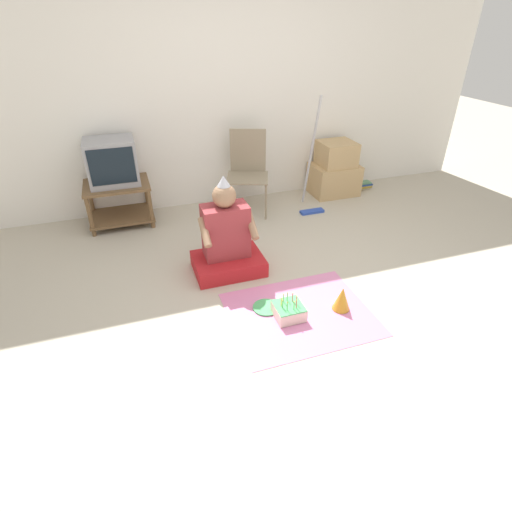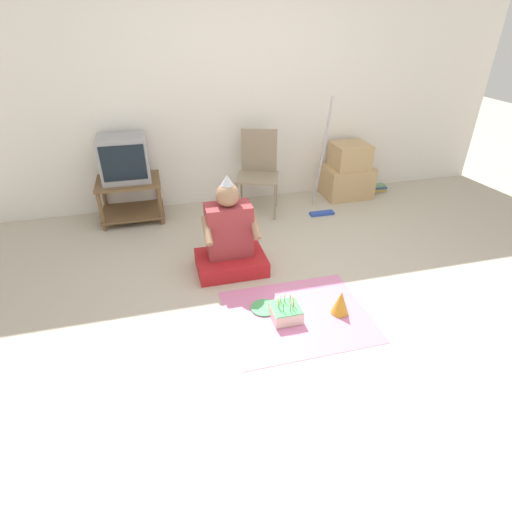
# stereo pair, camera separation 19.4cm
# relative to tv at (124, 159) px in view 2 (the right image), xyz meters

# --- Properties ---
(ground_plane) EXTENTS (16.00, 16.00, 0.00)m
(ground_plane) POSITION_rel_tv_xyz_m (1.34, -1.97, -0.69)
(ground_plane) COLOR #BCB29E
(wall_back) EXTENTS (6.40, 0.06, 2.55)m
(wall_back) POSITION_rel_tv_xyz_m (1.34, 0.27, 0.59)
(wall_back) COLOR white
(wall_back) RESTS_ON ground_plane
(tv_stand) EXTENTS (0.67, 0.52, 0.46)m
(tv_stand) POSITION_rel_tv_xyz_m (0.00, -0.02, -0.41)
(tv_stand) COLOR brown
(tv_stand) RESTS_ON ground_plane
(tv) EXTENTS (0.49, 0.42, 0.46)m
(tv) POSITION_rel_tv_xyz_m (0.00, 0.00, 0.00)
(tv) COLOR #99999E
(tv) RESTS_ON tv_stand
(folding_chair) EXTENTS (0.57, 0.54, 0.91)m
(folding_chair) POSITION_rel_tv_xyz_m (1.43, -0.12, -0.17)
(folding_chair) COLOR gray
(folding_chair) RESTS_ON ground_plane
(cardboard_box_stack) EXTENTS (0.57, 0.44, 0.66)m
(cardboard_box_stack) POSITION_rel_tv_xyz_m (2.61, -0.01, -0.39)
(cardboard_box_stack) COLOR tan
(cardboard_box_stack) RESTS_ON ground_plane
(dust_mop) EXTENTS (0.28, 0.33, 1.29)m
(dust_mop) POSITION_rel_tv_xyz_m (2.10, -0.39, -0.30)
(dust_mop) COLOR #2D4CB2
(dust_mop) RESTS_ON ground_plane
(book_pile) EXTENTS (0.19, 0.15, 0.09)m
(book_pile) POSITION_rel_tv_xyz_m (3.07, 0.00, -0.64)
(book_pile) COLOR beige
(book_pile) RESTS_ON ground_plane
(person_seated) EXTENTS (0.61, 0.44, 0.88)m
(person_seated) POSITION_rel_tv_xyz_m (0.86, -1.30, -0.40)
(person_seated) COLOR red
(person_seated) RESTS_ON ground_plane
(party_cloth) EXTENTS (1.08, 0.89, 0.01)m
(party_cloth) POSITION_rel_tv_xyz_m (1.22, -2.10, -0.68)
(party_cloth) COLOR pink
(party_cloth) RESTS_ON ground_plane
(birthday_cake) EXTENTS (0.22, 0.22, 0.18)m
(birthday_cake) POSITION_rel_tv_xyz_m (1.12, -2.10, -0.63)
(birthday_cake) COLOR #F4E0C6
(birthday_cake) RESTS_ON party_cloth
(party_hat_blue) EXTENTS (0.14, 0.14, 0.20)m
(party_hat_blue) POSITION_rel_tv_xyz_m (1.55, -2.14, -0.58)
(party_hat_blue) COLOR gold
(party_hat_blue) RESTS_ON party_cloth
(paper_plate) EXTENTS (0.21, 0.21, 0.01)m
(paper_plate) POSITION_rel_tv_xyz_m (0.99, -1.95, -0.68)
(paper_plate) COLOR #4CB266
(paper_plate) RESTS_ON party_cloth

